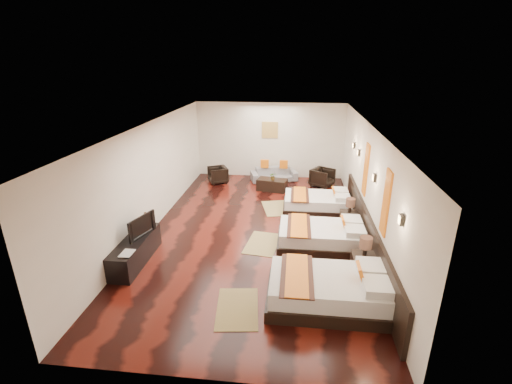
# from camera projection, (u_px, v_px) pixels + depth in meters

# --- Properties ---
(floor) EXTENTS (5.50, 9.50, 0.01)m
(floor) POSITION_uv_depth(u_px,v_px,m) (256.00, 231.00, 9.52)
(floor) COLOR black
(floor) RESTS_ON ground
(ceiling) EXTENTS (5.50, 9.50, 0.01)m
(ceiling) POSITION_uv_depth(u_px,v_px,m) (256.00, 125.00, 8.53)
(ceiling) COLOR white
(ceiling) RESTS_ON floor
(back_wall) EXTENTS (5.50, 0.01, 2.80)m
(back_wall) POSITION_uv_depth(u_px,v_px,m) (270.00, 140.00, 13.44)
(back_wall) COLOR silver
(back_wall) RESTS_ON floor
(left_wall) EXTENTS (0.01, 9.50, 2.80)m
(left_wall) POSITION_uv_depth(u_px,v_px,m) (151.00, 177.00, 9.31)
(left_wall) COLOR silver
(left_wall) RESTS_ON floor
(right_wall) EXTENTS (0.01, 9.50, 2.80)m
(right_wall) POSITION_uv_depth(u_px,v_px,m) (368.00, 185.00, 8.74)
(right_wall) COLOR silver
(right_wall) RESTS_ON floor
(headboard_panel) EXTENTS (0.08, 6.60, 0.90)m
(headboard_panel) POSITION_uv_depth(u_px,v_px,m) (368.00, 235.00, 8.33)
(headboard_panel) COLOR black
(headboard_panel) RESTS_ON floor
(bed_near) EXTENTS (2.27, 1.43, 0.87)m
(bed_near) POSITION_uv_depth(u_px,v_px,m) (330.00, 290.00, 6.60)
(bed_near) COLOR black
(bed_near) RESTS_ON floor
(bed_mid) EXTENTS (2.10, 1.32, 0.80)m
(bed_mid) POSITION_uv_depth(u_px,v_px,m) (323.00, 236.00, 8.64)
(bed_mid) COLOR black
(bed_mid) RESTS_ON floor
(bed_far) EXTENTS (1.99, 1.25, 0.76)m
(bed_far) POSITION_uv_depth(u_px,v_px,m) (318.00, 203.00, 10.66)
(bed_far) COLOR black
(bed_far) RESTS_ON floor
(nightstand_a) EXTENTS (0.48, 0.48, 0.94)m
(nightstand_a) POSITION_uv_depth(u_px,v_px,m) (363.00, 264.00, 7.38)
(nightstand_a) COLOR black
(nightstand_a) RESTS_ON floor
(nightstand_b) EXTENTS (0.45, 0.45, 0.89)m
(nightstand_b) POSITION_uv_depth(u_px,v_px,m) (349.00, 219.00, 9.49)
(nightstand_b) COLOR black
(nightstand_b) RESTS_ON floor
(jute_mat_near) EXTENTS (0.89, 1.28, 0.01)m
(jute_mat_near) POSITION_uv_depth(u_px,v_px,m) (237.00, 308.00, 6.56)
(jute_mat_near) COLOR olive
(jute_mat_near) RESTS_ON floor
(jute_mat_mid) EXTENTS (0.91, 1.29, 0.01)m
(jute_mat_mid) POSITION_uv_depth(u_px,v_px,m) (263.00, 243.00, 8.86)
(jute_mat_mid) COLOR olive
(jute_mat_mid) RESTS_ON floor
(jute_mat_far) EXTENTS (1.02, 1.35, 0.01)m
(jute_mat_far) POSITION_uv_depth(u_px,v_px,m) (276.00, 208.00, 10.93)
(jute_mat_far) COLOR olive
(jute_mat_far) RESTS_ON floor
(tv_console) EXTENTS (0.50, 1.80, 0.55)m
(tv_console) POSITION_uv_depth(u_px,v_px,m) (136.00, 251.00, 7.99)
(tv_console) COLOR black
(tv_console) RESTS_ON floor
(tv) EXTENTS (0.35, 0.84, 0.49)m
(tv) POSITION_uv_depth(u_px,v_px,m) (139.00, 226.00, 8.00)
(tv) COLOR black
(tv) RESTS_ON tv_console
(book) EXTENTS (0.25, 0.33, 0.03)m
(book) POSITION_uv_depth(u_px,v_px,m) (121.00, 253.00, 7.32)
(book) COLOR black
(book) RESTS_ON tv_console
(figurine) EXTENTS (0.42, 0.42, 0.35)m
(figurine) POSITION_uv_depth(u_px,v_px,m) (146.00, 219.00, 8.47)
(figurine) COLOR brown
(figurine) RESTS_ON tv_console
(sofa) EXTENTS (1.81, 1.12, 0.49)m
(sofa) POSITION_uv_depth(u_px,v_px,m) (274.00, 174.00, 13.33)
(sofa) COLOR gray
(sofa) RESTS_ON floor
(armchair_left) EXTENTS (0.87, 0.86, 0.60)m
(armchair_left) POSITION_uv_depth(u_px,v_px,m) (218.00, 175.00, 13.09)
(armchair_left) COLOR black
(armchair_left) RESTS_ON floor
(armchair_right) EXTENTS (0.97, 0.97, 0.65)m
(armchair_right) POSITION_uv_depth(u_px,v_px,m) (322.00, 178.00, 12.70)
(armchair_right) COLOR black
(armchair_right) RESTS_ON floor
(coffee_table) EXTENTS (1.08, 0.69, 0.40)m
(coffee_table) POSITION_uv_depth(u_px,v_px,m) (272.00, 185.00, 12.37)
(coffee_table) COLOR black
(coffee_table) RESTS_ON floor
(table_plant) EXTENTS (0.29, 0.26, 0.27)m
(table_plant) POSITION_uv_depth(u_px,v_px,m) (273.00, 176.00, 12.18)
(table_plant) COLOR #2D6020
(table_plant) RESTS_ON coffee_table
(orange_panel_a) EXTENTS (0.04, 0.40, 1.30)m
(orange_panel_a) POSITION_uv_depth(u_px,v_px,m) (386.00, 203.00, 6.87)
(orange_panel_a) COLOR #D86014
(orange_panel_a) RESTS_ON right_wall
(orange_panel_b) EXTENTS (0.04, 0.40, 1.30)m
(orange_panel_b) POSITION_uv_depth(u_px,v_px,m) (366.00, 170.00, 8.92)
(orange_panel_b) COLOR #D86014
(orange_panel_b) RESTS_ON right_wall
(sconce_near) EXTENTS (0.07, 0.12, 0.18)m
(sconce_near) POSITION_uv_depth(u_px,v_px,m) (401.00, 220.00, 5.80)
(sconce_near) COLOR black
(sconce_near) RESTS_ON right_wall
(sconce_mid) EXTENTS (0.07, 0.12, 0.18)m
(sconce_mid) POSITION_uv_depth(u_px,v_px,m) (374.00, 178.00, 7.84)
(sconce_mid) COLOR black
(sconce_mid) RESTS_ON right_wall
(sconce_far) EXTENTS (0.07, 0.12, 0.18)m
(sconce_far) POSITION_uv_depth(u_px,v_px,m) (359.00, 153.00, 9.89)
(sconce_far) COLOR black
(sconce_far) RESTS_ON right_wall
(sconce_lounge) EXTENTS (0.07, 0.12, 0.18)m
(sconce_lounge) POSITION_uv_depth(u_px,v_px,m) (354.00, 145.00, 10.73)
(sconce_lounge) COLOR black
(sconce_lounge) RESTS_ON right_wall
(gold_artwork) EXTENTS (0.60, 0.04, 0.60)m
(gold_artwork) POSITION_uv_depth(u_px,v_px,m) (270.00, 130.00, 13.29)
(gold_artwork) COLOR #AD873F
(gold_artwork) RESTS_ON back_wall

